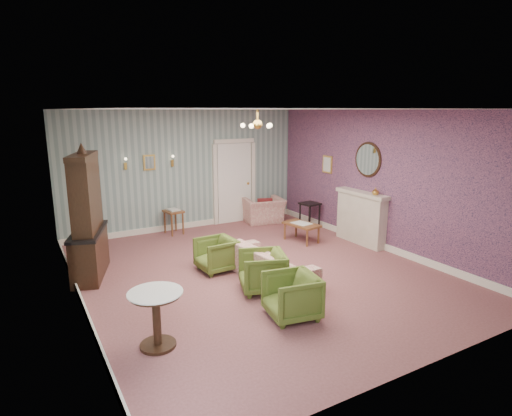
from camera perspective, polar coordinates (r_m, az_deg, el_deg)
floor at (r=7.87m, az=0.18°, el=-8.56°), size 7.00×7.00×0.00m
ceiling at (r=7.32m, az=0.20°, el=13.05°), size 7.00×7.00×0.00m
wall_back at (r=10.60m, az=-9.33°, el=4.99°), size 6.00×0.00×6.00m
wall_front at (r=4.85m, az=21.40°, el=-5.20°), size 6.00×0.00×6.00m
wall_left at (r=6.54m, az=-23.23°, el=-0.81°), size 0.00×7.00×7.00m
wall_right at (r=9.31m, az=16.44°, el=3.54°), size 0.00×7.00×7.00m
wall_right_floral at (r=9.30m, az=16.37°, el=3.53°), size 0.00×7.00×7.00m
door at (r=11.13m, az=-2.91°, el=3.59°), size 1.12×0.12×2.16m
olive_chair_a at (r=6.16m, az=4.77°, el=-11.36°), size 0.75×0.79×0.71m
olive_chair_b at (r=7.00m, az=0.85°, el=-8.20°), size 0.86×0.89×0.72m
olive_chair_c at (r=7.89m, az=-5.33°, el=-5.99°), size 0.64×0.68×0.67m
sofa_chintz at (r=7.53m, az=1.67°, el=-6.51°), size 0.74×1.99×0.76m
wingback_chair at (r=11.17m, az=1.01°, el=0.24°), size 1.09×0.82×0.86m
dresser at (r=7.94m, az=-21.73°, el=-0.60°), size 0.90×1.46×2.31m
fireplace at (r=9.66m, az=13.83°, el=-1.25°), size 0.30×1.40×1.16m
mantel_vase at (r=9.23m, az=15.66°, el=2.15°), size 0.15×0.15×0.15m
oval_mirror at (r=9.51m, az=14.69°, el=6.27°), size 0.04×0.76×0.84m
framed_print at (r=10.54m, az=9.52°, el=5.76°), size 0.04×0.34×0.42m
coffee_table at (r=9.64m, az=6.08°, el=-3.24°), size 0.60×0.89×0.42m
side_table_black at (r=10.76m, az=7.17°, el=-0.97°), size 0.47×0.47×0.64m
pedestal_table at (r=5.57m, az=-13.12°, el=-14.27°), size 0.85×0.85×0.74m
nesting_table at (r=10.34m, az=-10.92°, el=-1.73°), size 0.43×0.52×0.62m
gilt_mirror_back at (r=10.25m, az=-14.04°, el=5.92°), size 0.28×0.06×0.36m
sconce_left at (r=10.10m, az=-17.02°, el=5.64°), size 0.16×0.12×0.30m
sconce_right at (r=10.40m, az=-11.08°, el=6.15°), size 0.16×0.12×0.30m
chandelier at (r=7.33m, az=0.20°, el=10.94°), size 0.56×0.56×0.36m
burgundy_cushion at (r=11.01m, az=1.19°, el=0.31°), size 0.41×0.28×0.39m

